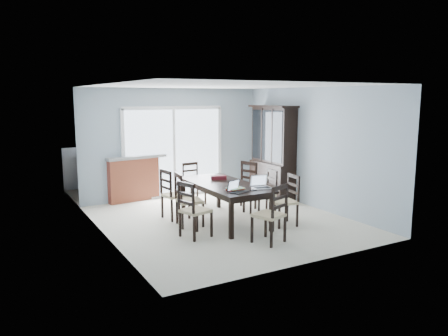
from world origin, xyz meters
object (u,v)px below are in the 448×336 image
Objects in this scene: cell_phone at (253,190)px; hot_tub at (134,172)px; chair_right_mid at (267,188)px; laptop_silver at (262,185)px; game_box at (219,177)px; chair_right_near at (288,194)px; dining_table at (224,187)px; china_hutch at (273,153)px; chair_left_near at (191,204)px; chair_left_mid at (184,194)px; chair_left_far at (171,189)px; chair_end_far at (192,178)px; chair_end_near at (274,208)px; chair_right_far at (246,180)px; laptop_dark at (239,190)px.

hot_tub reaches higher than cell_phone.
laptop_silver is (-0.60, -0.70, 0.23)m from chair_right_mid.
cell_phone is at bearing -88.52° from game_box.
chair_right_near is 3.61× the size of game_box.
dining_table is 0.83m from cell_phone.
chair_right_mid is 1.15m from cell_phone.
china_hutch is 6.03× the size of laptop_silver.
chair_left_near is 0.98× the size of chair_left_mid.
hot_tub reaches higher than dining_table.
chair_left_far is at bearing 158.40° from chair_left_near.
game_box is (-0.27, 1.17, -0.02)m from laptop_silver.
chair_left_mid is (-0.80, 0.08, -0.06)m from dining_table.
chair_end_near is at bearing 85.43° from chair_end_far.
chair_right_far is at bearing 36.10° from dining_table.
chair_left_far reaches higher than laptop_silver.
chair_end_far is (1.09, 2.28, -0.04)m from chair_left_near.
chair_left_near is at bearing 145.17° from laptop_dark.
laptop_dark is at bearing -162.72° from laptop_silver.
chair_right_far is at bearing -152.10° from china_hutch.
china_hutch is 2.96m from chair_left_far.
cell_phone is (-0.80, -0.03, 0.17)m from chair_right_near.
chair_left_far is at bearing -92.17° from hot_tub.
chair_end_near is 3.15× the size of laptop_silver.
chair_right_mid is (1.82, -0.69, -0.03)m from chair_left_far.
chair_left_far is 1.06× the size of chair_right_mid.
game_box is (0.91, 0.35, 0.17)m from chair_left_mid.
china_hutch reaches higher than hot_tub.
chair_right_far reaches higher than game_box.
dining_table is 0.84m from laptop_silver.
chair_end_near is at bearing 15.34° from chair_left_far.
chair_left_near reaches higher than chair_right_mid.
dining_table is at bearing 45.13° from chair_left_far.
laptop_silver is (1.18, -0.82, 0.19)m from chair_left_mid.
cell_phone is at bearing 100.15° from chair_right_near.
cell_phone is (-0.75, -1.47, 0.14)m from chair_right_far.
chair_end_near is at bearing 34.09° from chair_left_near.
chair_right_far is at bearing 55.44° from cell_phone.
chair_right_near is 1.49m from game_box.
dining_table is 1.67m from chair_end_far.
china_hutch is 1.89× the size of chair_left_mid.
chair_left_far is 9.67× the size of cell_phone.
chair_right_near is at bearing -117.97° from china_hutch.
chair_end_far is (-0.79, 1.01, -0.05)m from chair_right_far.
chair_right_mid is at bearing 93.96° from chair_left_mid.
game_box is at bearing -73.62° from hot_tub.
china_hutch reaches higher than chair_right_mid.
dining_table is at bearing 94.38° from chair_right_mid.
laptop_dark is at bearing -101.32° from dining_table.
laptop_dark is 1.28m from game_box.
chair_left_near is 1.53m from game_box.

